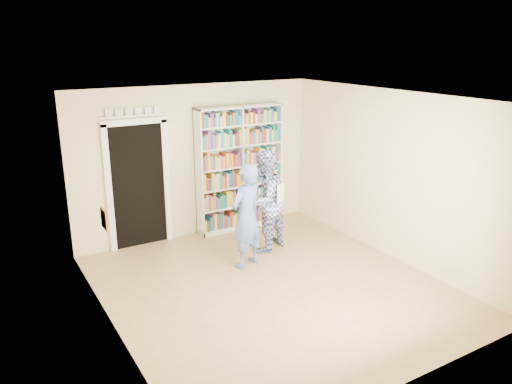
# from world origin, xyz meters

# --- Properties ---
(floor) EXTENTS (5.00, 5.00, 0.00)m
(floor) POSITION_xyz_m (0.00, 0.00, 0.00)
(floor) COLOR olive
(floor) RESTS_ON ground
(ceiling) EXTENTS (5.00, 5.00, 0.00)m
(ceiling) POSITION_xyz_m (0.00, 0.00, 2.70)
(ceiling) COLOR white
(ceiling) RESTS_ON wall_back
(wall_back) EXTENTS (4.50, 0.00, 4.50)m
(wall_back) POSITION_xyz_m (0.00, 2.50, 1.35)
(wall_back) COLOR beige
(wall_back) RESTS_ON floor
(wall_left) EXTENTS (0.00, 5.00, 5.00)m
(wall_left) POSITION_xyz_m (-2.25, 0.00, 1.35)
(wall_left) COLOR beige
(wall_left) RESTS_ON floor
(wall_right) EXTENTS (0.00, 5.00, 5.00)m
(wall_right) POSITION_xyz_m (2.25, 0.00, 1.35)
(wall_right) COLOR beige
(wall_right) RESTS_ON floor
(bookshelf) EXTENTS (1.67, 0.31, 2.30)m
(bookshelf) POSITION_xyz_m (0.78, 2.34, 1.16)
(bookshelf) COLOR white
(bookshelf) RESTS_ON floor
(doorway) EXTENTS (1.10, 0.08, 2.43)m
(doorway) POSITION_xyz_m (-1.10, 2.48, 1.18)
(doorway) COLOR black
(doorway) RESTS_ON floor
(wall_art) EXTENTS (0.03, 0.25, 0.25)m
(wall_art) POSITION_xyz_m (-2.23, 0.20, 1.40)
(wall_art) COLOR brown
(wall_art) RESTS_ON wall_left
(man_blue) EXTENTS (0.70, 0.57, 1.65)m
(man_blue) POSITION_xyz_m (0.04, 0.81, 0.83)
(man_blue) COLOR #506CB1
(man_blue) RESTS_ON floor
(man_plaid) EXTENTS (1.02, 0.92, 1.72)m
(man_plaid) POSITION_xyz_m (0.62, 1.22, 0.86)
(man_plaid) COLOR navy
(man_plaid) RESTS_ON floor
(paper_sheet) EXTENTS (0.20, 0.11, 0.31)m
(paper_sheet) POSITION_xyz_m (0.78, 0.97, 1.04)
(paper_sheet) COLOR white
(paper_sheet) RESTS_ON man_plaid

